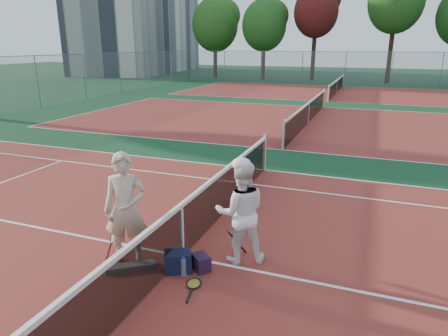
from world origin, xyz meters
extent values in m
plane|color=#0E351C|center=(0.00, 0.00, 0.00)|extent=(130.00, 130.00, 0.00)
cube|color=maroon|center=(0.00, 0.00, 0.00)|extent=(23.77, 10.97, 0.01)
cube|color=maroon|center=(0.00, 13.50, 0.00)|extent=(23.77, 10.97, 0.01)
cube|color=maroon|center=(0.00, 27.00, 0.00)|extent=(23.77, 10.97, 0.01)
cube|color=beige|center=(-28.00, 44.00, 7.50)|extent=(12.96, 23.18, 15.00)
imported|color=#BEB193|center=(-0.80, -0.46, 0.97)|extent=(0.84, 0.72, 1.95)
imported|color=white|center=(0.99, 0.27, 0.90)|extent=(1.07, 0.98, 1.79)
cube|color=black|center=(0.14, -0.44, 0.17)|extent=(0.53, 0.47, 0.34)
cube|color=black|center=(0.48, -0.28, 0.13)|extent=(0.40, 0.39, 0.27)
cube|color=slate|center=(-0.63, -0.67, 0.04)|extent=(0.77, 0.63, 0.09)
cylinder|color=#C3DFF7|center=(0.29, -0.54, 0.15)|extent=(0.09, 0.09, 0.30)
cylinder|color=#382314|center=(-14.69, 38.14, 2.29)|extent=(0.44, 0.44, 4.58)
ellipsoid|color=#214E16|center=(-14.69, 38.14, 5.73)|extent=(5.13, 5.13, 5.90)
cylinder|color=#382314|center=(-8.86, 37.49, 2.22)|extent=(0.44, 0.44, 4.45)
ellipsoid|color=#1A4F16|center=(-8.86, 37.49, 5.56)|extent=(4.67, 4.67, 5.37)
cylinder|color=#382314|center=(-3.65, 38.21, 2.72)|extent=(0.44, 0.44, 5.44)
ellipsoid|color=#4D1110|center=(-3.65, 38.21, 6.80)|extent=(4.48, 4.48, 5.15)
cylinder|color=#382314|center=(3.77, 37.40, 2.98)|extent=(0.44, 0.44, 5.96)
ellipsoid|color=#1B4E16|center=(3.77, 37.40, 7.45)|extent=(5.07, 5.07, 5.83)
camera|label=1|loc=(2.92, -5.64, 3.60)|focal=32.00mm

